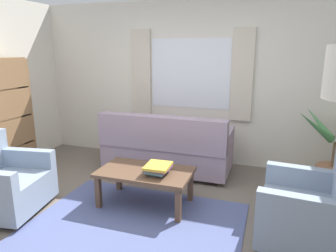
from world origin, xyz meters
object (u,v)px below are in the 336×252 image
(armchair_right, at_px, (311,210))
(coffee_table, at_px, (145,175))
(book_stack_on_table, at_px, (158,168))
(potted_plant, at_px, (334,159))
(armchair_left, at_px, (1,182))
(bookshelf, at_px, (3,117))
(couch, at_px, (166,149))

(armchair_right, bearing_deg, coffee_table, -91.60)
(book_stack_on_table, bearing_deg, potted_plant, 33.50)
(coffee_table, relative_size, potted_plant, 0.93)
(coffee_table, xyz_separation_m, book_stack_on_table, (0.18, -0.05, 0.12))
(armchair_left, xyz_separation_m, armchair_right, (3.30, 0.46, 0.00))
(armchair_left, height_order, armchair_right, same)
(potted_plant, distance_m, bookshelf, 4.65)
(book_stack_on_table, bearing_deg, bookshelf, 174.54)
(armchair_left, distance_m, coffee_table, 1.65)
(couch, xyz_separation_m, armchair_left, (-1.41, -1.74, -0.01))
(couch, xyz_separation_m, book_stack_on_table, (0.28, -1.12, 0.14))
(coffee_table, height_order, book_stack_on_table, book_stack_on_table)
(armchair_right, height_order, book_stack_on_table, armchair_right)
(armchair_right, relative_size, book_stack_on_table, 2.81)
(bookshelf, bearing_deg, coffee_table, 85.25)
(armchair_left, bearing_deg, book_stack_on_table, -78.67)
(armchair_right, bearing_deg, potted_plant, 169.77)
(armchair_left, height_order, potted_plant, potted_plant)
(armchair_left, bearing_deg, bookshelf, 32.74)
(coffee_table, bearing_deg, potted_plant, 30.50)
(couch, distance_m, bookshelf, 2.40)
(armchair_left, xyz_separation_m, potted_plant, (3.72, 1.97, 0.04))
(couch, xyz_separation_m, potted_plant, (2.32, 0.23, 0.03))
(coffee_table, bearing_deg, armchair_right, -6.78)
(book_stack_on_table, bearing_deg, armchair_left, -159.71)
(armchair_left, distance_m, armchair_right, 3.33)
(couch, height_order, book_stack_on_table, couch)
(couch, height_order, armchair_left, couch)
(couch, height_order, coffee_table, couch)
(potted_plant, bearing_deg, coffee_table, -149.50)
(couch, xyz_separation_m, armchair_right, (1.90, -1.29, -0.01))
(armchair_left, relative_size, potted_plant, 0.81)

